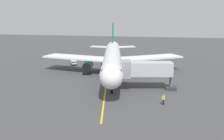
{
  "coord_description": "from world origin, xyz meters",
  "views": [
    {
      "loc": [
        -10.69,
        52.93,
        13.22
      ],
      "look_at": [
        -1.14,
        8.07,
        3.0
      ],
      "focal_mm": 38.43,
      "sensor_mm": 36.0,
      "label": 1
    }
  ],
  "objects_px": {
    "jet_bridge": "(141,70)",
    "ground_crew_marshaller": "(164,99)",
    "airplane": "(112,58)",
    "baggage_cart_near_nose": "(74,63)"
  },
  "relations": [
    {
      "from": "jet_bridge",
      "to": "ground_crew_marshaller",
      "type": "distance_m",
      "value": 8.96
    },
    {
      "from": "airplane",
      "to": "ground_crew_marshaller",
      "type": "distance_m",
      "value": 21.17
    },
    {
      "from": "jet_bridge",
      "to": "baggage_cart_near_nose",
      "type": "xyz_separation_m",
      "value": [
        20.49,
        -19.12,
        -3.11
      ]
    },
    {
      "from": "airplane",
      "to": "jet_bridge",
      "type": "xyz_separation_m",
      "value": [
        -7.49,
        10.0,
        -0.24
      ]
    },
    {
      "from": "jet_bridge",
      "to": "ground_crew_marshaller",
      "type": "relative_size",
      "value": 6.73
    },
    {
      "from": "ground_crew_marshaller",
      "to": "baggage_cart_near_nose",
      "type": "xyz_separation_m",
      "value": [
        24.66,
        -26.52,
        -0.23
      ]
    },
    {
      "from": "ground_crew_marshaller",
      "to": "baggage_cart_near_nose",
      "type": "distance_m",
      "value": 36.21
    },
    {
      "from": "jet_bridge",
      "to": "baggage_cart_near_nose",
      "type": "distance_m",
      "value": 28.2
    },
    {
      "from": "jet_bridge",
      "to": "baggage_cart_near_nose",
      "type": "relative_size",
      "value": 3.9
    },
    {
      "from": "baggage_cart_near_nose",
      "to": "ground_crew_marshaller",
      "type": "bearing_deg",
      "value": 132.92
    }
  ]
}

